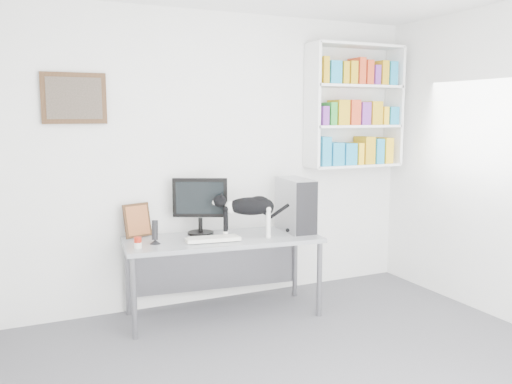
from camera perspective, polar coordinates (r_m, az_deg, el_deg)
room at (r=3.34m, az=8.70°, el=0.90°), size 4.01×4.01×2.70m
bookshelf at (r=5.63m, az=10.36°, el=8.87°), size 1.03×0.28×1.24m
wall_art at (r=4.77m, az=-18.61°, el=9.34°), size 0.52×0.04×0.42m
desk at (r=4.83m, az=-3.48°, el=-8.88°), size 1.76×0.85×0.70m
monitor at (r=4.84m, az=-5.89°, el=-1.44°), size 0.54×0.42×0.52m
keyboard at (r=4.62m, az=-4.57°, el=-4.95°), size 0.48×0.24×0.03m
pc_tower at (r=4.98m, az=4.18°, el=-1.35°), size 0.25×0.50×0.48m
speaker at (r=4.56m, az=-10.60°, el=-4.12°), size 0.12×0.12×0.21m
leaning_print at (r=4.84m, az=-12.40°, el=-2.86°), size 0.26×0.16×0.31m
soup_can at (r=4.46m, az=-12.34°, el=-5.23°), size 0.07×0.07×0.09m
cat at (r=4.71m, az=-0.78°, el=-2.58°), size 0.61×0.39×0.37m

